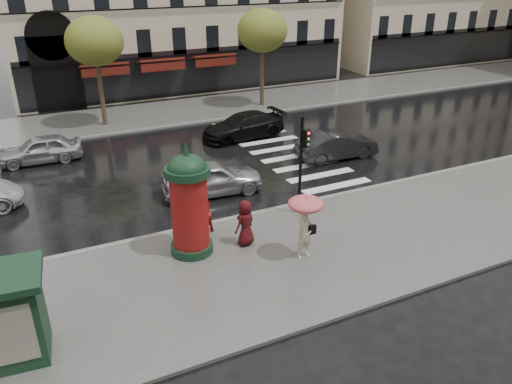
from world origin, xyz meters
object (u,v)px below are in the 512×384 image
morris_column (189,201)px  car_far_silver (40,149)px  car_silver (212,178)px  newsstand (5,316)px  woman_umbrella (305,217)px  woman_red (203,212)px  man_burgundy (245,223)px  car_black (243,126)px  traffic_light (303,157)px  car_darkgrey (337,145)px

morris_column → car_far_silver: (-4.12, 11.86, -1.39)m
morris_column → car_silver: 5.27m
newsstand → car_far_silver: newsstand is taller
woman_umbrella → morris_column: (-3.39, 2.05, 0.42)m
car_silver → car_far_silver: car_silver is taller
woman_red → man_burgundy: size_ratio=0.99×
newsstand → car_silver: (8.37, 7.38, -0.66)m
morris_column → car_far_silver: size_ratio=1.00×
morris_column → car_black: (6.90, 10.90, -1.37)m
car_silver → car_black: (4.41, 6.45, -0.04)m
woman_umbrella → car_black: woman_umbrella is taller
man_burgundy → newsstand: size_ratio=0.68×
woman_umbrella → man_burgundy: 2.33m
man_burgundy → woman_umbrella: bearing=108.4°
man_burgundy → car_black: bearing=-136.5°
woman_red → car_far_silver: size_ratio=0.42×
car_black → newsstand: bearing=-47.6°
man_burgundy → traffic_light: 3.65m
man_burgundy → car_darkgrey: size_ratio=0.39×
traffic_light → car_far_silver: size_ratio=0.99×
car_far_silver → traffic_light: bearing=42.2°
car_silver → car_black: size_ratio=0.89×
morris_column → car_darkgrey: bearing=29.9°
morris_column → car_black: morris_column is taller
man_burgundy → car_silver: 4.85m
morris_column → car_far_silver: morris_column is taller
newsstand → car_black: (12.78, 13.83, -0.70)m
newsstand → car_far_silver: bearing=83.2°
woman_red → man_burgundy: bearing=111.8°
car_black → car_darkgrey: bearing=25.7°
traffic_light → car_darkgrey: size_ratio=0.92×
car_far_silver → woman_umbrella: bearing=31.0°
car_silver → car_black: car_silver is taller
woman_umbrella → car_darkgrey: size_ratio=0.54×
woman_red → car_darkgrey: bearing=-167.8°
woman_red → man_burgundy: (1.08, -1.46, 0.01)m
woman_umbrella → woman_red: 4.11m
traffic_light → car_darkgrey: (5.00, 4.85, -1.86)m
traffic_light → car_silver: 4.70m
car_silver → car_far_silver: size_ratio=1.09×
newsstand → traffic_light: bearing=19.4°
man_burgundy → newsstand: 8.23m
man_burgundy → newsstand: bearing=-4.4°
morris_column → newsstand: morris_column is taller
woman_umbrella → car_far_silver: bearing=118.4°
man_burgundy → car_darkgrey: (8.03, 6.10, -0.26)m
man_burgundy → car_darkgrey: man_burgundy is taller
woman_red → car_black: bearing=-136.6°
traffic_light → car_far_silver: traffic_light is taller
newsstand → car_darkgrey: size_ratio=0.57×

